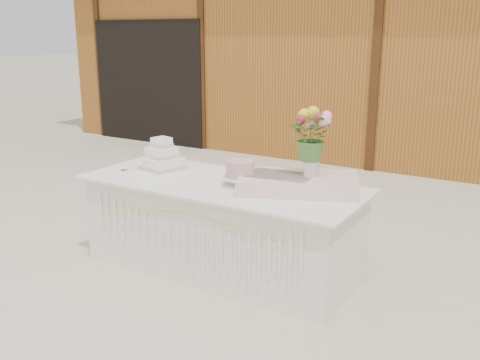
# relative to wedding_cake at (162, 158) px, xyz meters

# --- Properties ---
(ground) EXTENTS (80.00, 80.00, 0.00)m
(ground) POSITION_rel_wedding_cake_xyz_m (0.71, -0.11, -0.87)
(ground) COLOR beige
(ground) RESTS_ON ground
(barn) EXTENTS (12.60, 4.60, 3.30)m
(barn) POSITION_rel_wedding_cake_xyz_m (0.70, 5.89, 0.81)
(barn) COLOR #9A5D20
(barn) RESTS_ON ground
(cake_table) EXTENTS (2.40, 1.00, 0.77)m
(cake_table) POSITION_rel_wedding_cake_xyz_m (0.71, -0.11, -0.48)
(cake_table) COLOR white
(cake_table) RESTS_ON ground
(wedding_cake) EXTENTS (0.39, 0.39, 0.29)m
(wedding_cake) POSITION_rel_wedding_cake_xyz_m (0.00, 0.00, 0.00)
(wedding_cake) COLOR white
(wedding_cake) RESTS_ON cake_table
(pink_cake_stand) EXTENTS (0.29, 0.29, 0.21)m
(pink_cake_stand) POSITION_rel_wedding_cake_xyz_m (0.90, -0.12, 0.02)
(pink_cake_stand) COLOR silver
(pink_cake_stand) RESTS_ON cake_table
(satin_runner) EXTENTS (1.06, 0.85, 0.12)m
(satin_runner) POSITION_rel_wedding_cake_xyz_m (1.36, 0.01, -0.04)
(satin_runner) COLOR #F7CAC6
(satin_runner) RESTS_ON cake_table
(flower_vase) EXTENTS (0.12, 0.12, 0.17)m
(flower_vase) POSITION_rel_wedding_cake_xyz_m (1.44, 0.08, 0.10)
(flower_vase) COLOR silver
(flower_vase) RESTS_ON satin_runner
(bouquet) EXTENTS (0.34, 0.30, 0.37)m
(bouquet) POSITION_rel_wedding_cake_xyz_m (1.44, 0.08, 0.37)
(bouquet) COLOR #3C6B2B
(bouquet) RESTS_ON flower_vase
(loose_flowers) EXTENTS (0.20, 0.38, 0.02)m
(loose_flowers) POSITION_rel_wedding_cake_xyz_m (-0.26, -0.07, -0.09)
(loose_flowers) COLOR pink
(loose_flowers) RESTS_ON cake_table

